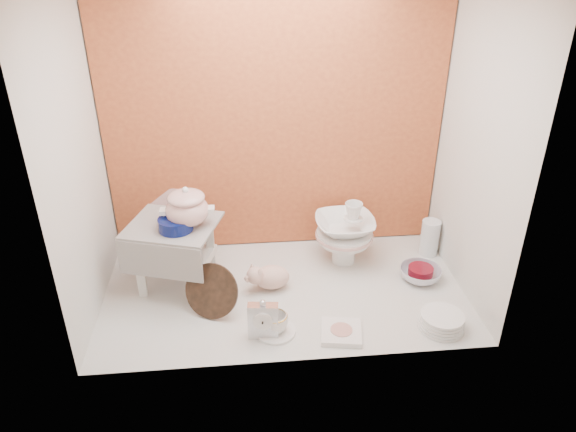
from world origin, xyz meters
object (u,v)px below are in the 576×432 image
object	(u,v)px
plush_pig	(272,277)
porcelain_tower	(344,232)
dinner_plate_stack	(442,321)
floral_platter	(175,222)
gold_rim_teacup	(275,322)
step_stool	(176,255)
blue_white_vase	(168,238)
mantel_clock	(263,319)
crystal_bowl	(420,274)
soup_tureen	(187,206)

from	to	relation	value
plush_pig	porcelain_tower	bearing A→B (deg)	34.50
dinner_plate_stack	floral_platter	bearing A→B (deg)	147.65
floral_platter	gold_rim_teacup	xyz separation A→B (m)	(0.49, -0.75, -0.13)
step_stool	plush_pig	world-z (taller)	step_stool
blue_white_vase	porcelain_tower	world-z (taller)	porcelain_tower
mantel_clock	crystal_bowl	size ratio (longest dim) A/B	0.92
step_stool	dinner_plate_stack	distance (m)	1.32
gold_rim_teacup	soup_tureen	bearing A→B (deg)	134.23
floral_platter	crystal_bowl	size ratio (longest dim) A/B	1.78
soup_tureen	porcelain_tower	world-z (taller)	soup_tureen
gold_rim_teacup	dinner_plate_stack	bearing A→B (deg)	-3.21
dinner_plate_stack	step_stool	bearing A→B (deg)	159.46
plush_pig	crystal_bowl	bearing A→B (deg)	6.88
floral_platter	crystal_bowl	distance (m)	1.35
soup_tureen	plush_pig	world-z (taller)	soup_tureen
step_stool	plush_pig	size ratio (longest dim) A/B	1.81
step_stool	soup_tureen	size ratio (longest dim) A/B	1.69
porcelain_tower	blue_white_vase	bearing A→B (deg)	172.78
soup_tureen	floral_platter	bearing A→B (deg)	107.09
mantel_clock	gold_rim_teacup	world-z (taller)	mantel_clock
floral_platter	blue_white_vase	xyz separation A→B (m)	(-0.04, -0.07, -0.06)
blue_white_vase	porcelain_tower	bearing A→B (deg)	-7.22
mantel_clock	crystal_bowl	bearing A→B (deg)	30.50
soup_tureen	mantel_clock	size ratio (longest dim) A/B	1.25
mantel_clock	blue_white_vase	bearing A→B (deg)	131.24
dinner_plate_stack	blue_white_vase	bearing A→B (deg)	150.92
step_stool	soup_tureen	xyz separation A→B (m)	(0.08, -0.02, 0.28)
soup_tureen	dinner_plate_stack	xyz separation A→B (m)	(1.15, -0.44, -0.42)
soup_tureen	blue_white_vase	size ratio (longest dim) A/B	0.96
step_stool	dinner_plate_stack	size ratio (longest dim) A/B	1.95
gold_rim_teacup	crystal_bowl	xyz separation A→B (m)	(0.78, 0.34, -0.02)
soup_tureen	plush_pig	distance (m)	0.56
floral_platter	plush_pig	bearing A→B (deg)	-39.17
dinner_plate_stack	porcelain_tower	world-z (taller)	porcelain_tower
floral_platter	porcelain_tower	xyz separation A→B (m)	(0.91, -0.19, -0.01)
floral_platter	dinner_plate_stack	size ratio (longest dim) A/B	1.79
mantel_clock	crystal_bowl	distance (m)	0.92
dinner_plate_stack	mantel_clock	bearing A→B (deg)	178.69
soup_tureen	gold_rim_teacup	distance (m)	0.68
plush_pig	porcelain_tower	distance (m)	0.48
floral_platter	mantel_clock	size ratio (longest dim) A/B	1.93
step_stool	crystal_bowl	xyz separation A→B (m)	(1.25, -0.07, -0.15)
step_stool	dinner_plate_stack	xyz separation A→B (m)	(1.23, -0.46, -0.14)
floral_platter	crystal_bowl	world-z (taller)	floral_platter
floral_platter	mantel_clock	distance (m)	0.90
gold_rim_teacup	step_stool	bearing A→B (deg)	138.15
floral_platter	mantel_clock	world-z (taller)	floral_platter
blue_white_vase	dinner_plate_stack	world-z (taller)	blue_white_vase
floral_platter	crystal_bowl	xyz separation A→B (m)	(1.28, -0.41, -0.16)
soup_tureen	mantel_clock	bearing A→B (deg)	-51.87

